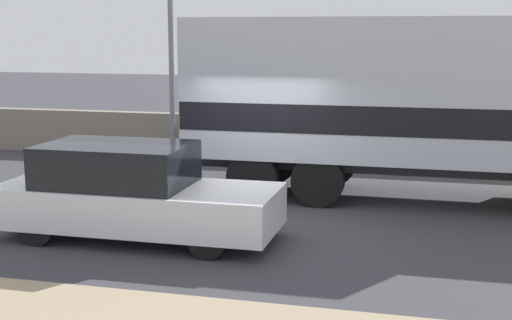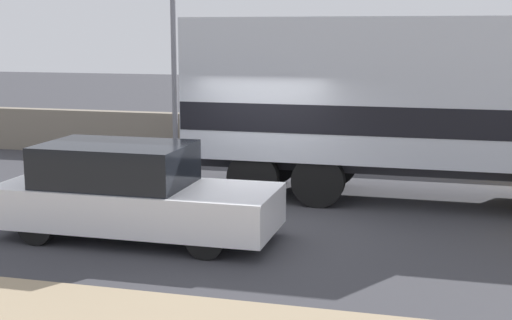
# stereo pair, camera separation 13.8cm
# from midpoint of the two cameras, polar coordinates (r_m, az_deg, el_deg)

# --- Properties ---
(ground_plane) EXTENTS (80.00, 80.00, 0.00)m
(ground_plane) POSITION_cam_midpoint_polar(r_m,az_deg,el_deg) (12.53, -1.43, -5.11)
(ground_plane) COLOR #38383D
(stone_wall_backdrop) EXTENTS (60.00, 0.35, 1.17)m
(stone_wall_backdrop) POSITION_cam_midpoint_polar(r_m,az_deg,el_deg) (18.22, 3.74, 1.62)
(stone_wall_backdrop) COLOR gray
(stone_wall_backdrop) RESTS_ON ground_plane
(street_lamp) EXTENTS (0.56, 0.28, 6.27)m
(street_lamp) POSITION_cam_midpoint_polar(r_m,az_deg,el_deg) (18.50, -7.07, 11.30)
(street_lamp) COLOR slate
(street_lamp) RESTS_ON ground_plane
(box_truck) EXTENTS (8.57, 2.46, 3.58)m
(box_truck) POSITION_cam_midpoint_polar(r_m,az_deg,el_deg) (14.28, 10.47, 4.56)
(box_truck) COLOR gold
(box_truck) RESTS_ON ground_plane
(car_hatchback) EXTENTS (4.53, 1.70, 1.54)m
(car_hatchback) POSITION_cam_midpoint_polar(r_m,az_deg,el_deg) (11.69, -10.25, -2.62)
(car_hatchback) COLOR silver
(car_hatchback) RESTS_ON ground_plane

